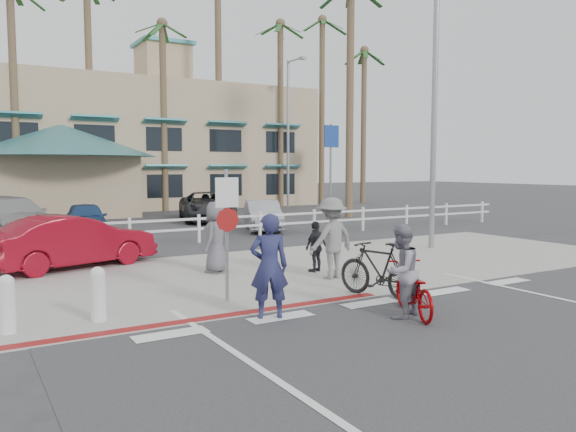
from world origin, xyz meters
TOP-DOWN VIEW (x-y plane):
  - ground at (0.00, 0.00)m, footprint 140.00×140.00m
  - bike_path at (0.00, -2.00)m, footprint 12.00×16.00m
  - sidewalk_plaza at (0.00, 4.50)m, footprint 22.00×7.00m
  - cross_street at (0.00, 8.50)m, footprint 40.00×5.00m
  - parking_lot at (0.00, 18.00)m, footprint 50.00×16.00m
  - curb_red at (-3.00, 1.20)m, footprint 7.00×0.25m
  - rail_fence at (0.50, 10.50)m, footprint 29.40×0.16m
  - building at (2.00, 31.00)m, footprint 28.00×16.00m
  - sign_post at (-2.30, 2.20)m, footprint 0.50×0.10m
  - bollard_0 at (-4.80, 2.00)m, footprint 0.26×0.26m
  - bollard_1 at (-6.20, 2.00)m, footprint 0.26×0.26m
  - streetlight_0 at (6.50, 5.50)m, footprint 0.60×2.00m
  - streetlight_1 at (12.00, 24.00)m, footprint 0.60×2.00m
  - info_sign at (14.00, 22.00)m, footprint 1.20×0.16m
  - palm_3 at (-4.00, 25.00)m, footprint 4.00×4.00m
  - palm_4 at (0.00, 26.00)m, footprint 4.00×4.00m
  - palm_5 at (4.00, 25.00)m, footprint 4.00×4.00m
  - palm_6 at (8.00, 26.00)m, footprint 4.00×4.00m
  - palm_7 at (12.00, 25.00)m, footprint 4.00×4.00m
  - palm_8 at (16.00, 26.00)m, footprint 4.00×4.00m
  - palm_9 at (19.00, 25.00)m, footprint 4.00×4.00m
  - palm_11 at (11.00, 16.00)m, footprint 4.00×4.00m
  - bike_red at (0.12, -0.44)m, footprint 1.25×1.86m
  - rider_red at (-2.19, 0.67)m, footprint 0.79×0.66m
  - bike_black at (0.45, 0.91)m, footprint 1.04×1.99m
  - rider_black at (-0.17, -0.43)m, footprint 0.97×0.86m
  - pedestrian_a at (0.77, 3.01)m, footprint 1.33×0.88m
  - pedestrian_child at (0.92, 3.90)m, footprint 0.81×0.53m
  - pedestrian_b at (-1.28, 5.10)m, footprint 1.02×1.02m
  - car_white_sedan at (-4.24, 7.65)m, footprint 4.48×2.65m
  - lot_car_1 at (-5.11, 15.10)m, footprint 3.55×5.68m
  - lot_car_2 at (-2.54, 14.84)m, footprint 1.95×3.88m
  - lot_car_3 at (4.17, 12.84)m, footprint 2.59×3.99m
  - lot_car_5 at (3.72, 17.83)m, footprint 3.64×5.58m

SIDE VIEW (x-z plane):
  - ground at x=0.00m, z-range 0.00..0.00m
  - parking_lot at x=0.00m, z-range 0.00..0.01m
  - bike_path at x=0.00m, z-range 0.00..0.01m
  - cross_street at x=0.00m, z-range 0.00..0.01m
  - sidewalk_plaza at x=0.00m, z-range 0.00..0.01m
  - curb_red at x=-3.00m, z-range 0.00..0.02m
  - bike_red at x=0.12m, z-range 0.00..0.93m
  - bollard_0 at x=-4.80m, z-range 0.00..0.95m
  - bollard_1 at x=-6.20m, z-range 0.00..0.95m
  - rail_fence at x=0.50m, z-range 0.00..1.00m
  - bike_black at x=0.45m, z-range 0.00..1.15m
  - lot_car_3 at x=4.17m, z-range 0.00..1.24m
  - lot_car_2 at x=-2.54m, z-range 0.00..1.27m
  - pedestrian_child at x=0.92m, z-range 0.00..1.29m
  - car_white_sedan at x=-4.24m, z-range 0.00..1.39m
  - lot_car_5 at x=3.72m, z-range 0.00..1.43m
  - lot_car_1 at x=-5.11m, z-range 0.00..1.53m
  - rider_black at x=-0.17m, z-range 0.00..1.65m
  - pedestrian_b at x=-1.28m, z-range 0.00..1.79m
  - rider_red at x=-2.19m, z-range 0.00..1.85m
  - pedestrian_a at x=0.77m, z-range 0.00..1.93m
  - sign_post at x=-2.30m, z-range 0.00..2.90m
  - info_sign at x=14.00m, z-range 0.00..5.60m
  - streetlight_0 at x=6.50m, z-range 0.00..9.00m
  - streetlight_1 at x=12.00m, z-range 0.00..9.50m
  - building at x=2.00m, z-range 0.00..11.30m
  - palm_5 at x=4.00m, z-range 0.00..13.00m
  - palm_9 at x=19.00m, z-range 0.00..13.00m
  - palm_3 at x=-4.00m, z-range 0.00..14.00m
  - palm_7 at x=12.00m, z-range 0.00..14.00m
  - palm_11 at x=11.00m, z-range 0.00..14.00m
  - palm_4 at x=0.00m, z-range 0.00..15.00m
  - palm_8 at x=16.00m, z-range 0.00..15.00m
  - palm_6 at x=8.00m, z-range 0.00..17.00m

